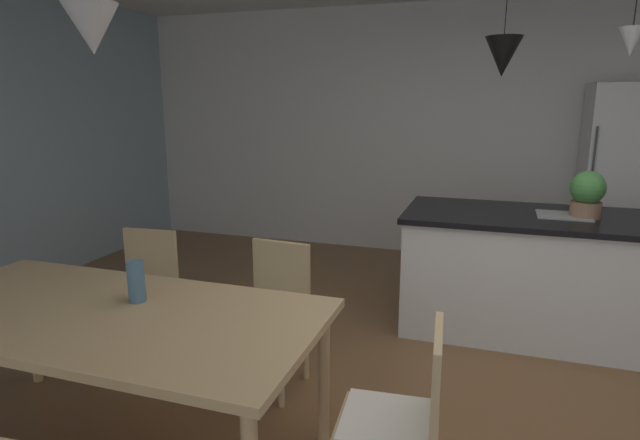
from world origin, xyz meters
name	(u,v)px	position (x,y,z in m)	size (l,w,h in m)	color
ground_plane	(469,427)	(0.00, 0.00, -0.02)	(10.00, 8.40, 0.04)	brown
wall_back_kitchen	(494,134)	(0.00, 3.26, 1.35)	(10.00, 0.12, 2.70)	silver
dining_table	(106,323)	(-1.64, -0.80, 0.69)	(2.04, 0.99, 0.76)	tan
chair_far_left	(143,293)	(-2.10, 0.07, 0.47)	(0.43, 0.43, 0.87)	tan
chair_kitchen_end	(400,421)	(-0.25, -0.79, 0.47)	(0.43, 0.43, 0.87)	tan
chair_far_right	(272,310)	(-1.18, 0.07, 0.47)	(0.43, 0.43, 0.87)	tan
kitchen_island	(542,273)	(0.42, 1.36, 0.46)	(2.01, 0.94, 0.91)	silver
refrigerator	(620,185)	(1.16, 2.86, 0.93)	(0.68, 0.67, 1.85)	silver
pendant_over_table	(92,28)	(-1.49, -0.88, 1.98)	(0.21, 0.21, 0.82)	black
pendant_over_island_main	(503,57)	(0.03, 1.36, 2.00)	(0.25, 0.25, 0.84)	black
pendant_over_island_aux	(631,41)	(0.81, 1.36, 2.07)	(0.17, 0.17, 0.72)	black
potted_plant_on_island	(587,194)	(0.66, 1.36, 1.07)	(0.23, 0.23, 0.33)	#8C664C
vase_on_dining_table	(136,282)	(-1.57, -0.65, 0.86)	(0.08, 0.08, 0.20)	slate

